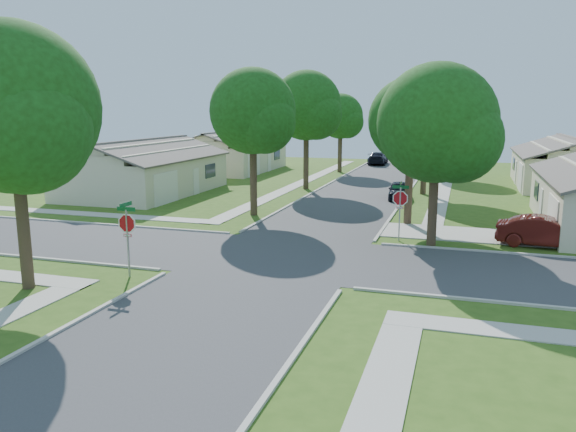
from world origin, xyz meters
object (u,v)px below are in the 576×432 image
(tree_e_mid, at_px, (427,112))
(house_ne_far, at_px, (568,169))
(car_driveway, at_px, (545,232))
(car_curb_east, at_px, (399,190))
(tree_e_near, at_px, (412,124))
(tree_w_far, at_px, (341,118))
(tree_w_mid, at_px, (307,109))
(stop_sign_ne, at_px, (400,201))
(tree_w_near, at_px, (254,115))
(stop_sign_sw, at_px, (127,227))
(tree_e_far, at_px, (436,114))
(tree_ne_corner, at_px, (438,129))
(house_nw_far, at_px, (231,156))
(car_curb_west, at_px, (378,158))
(tree_sw_corner, at_px, (15,116))
(house_nw_near, at_px, (145,174))

(tree_e_mid, xyz_separation_m, house_ne_far, (11.23, 7.99, -4.74))
(car_driveway, xyz_separation_m, car_curb_east, (-8.30, 12.56, -0.09))
(car_driveway, height_order, car_curb_east, car_driveway)
(tree_e_near, distance_m, house_ne_far, 23.30)
(tree_w_far, bearing_deg, tree_w_mid, -89.95)
(stop_sign_ne, bearing_deg, tree_w_near, 155.26)
(tree_w_far, xyz_separation_m, house_ne_far, (20.64, -5.01, -3.99))
(house_ne_far, height_order, car_driveway, house_ne_far)
(tree_e_near, xyz_separation_m, car_driveway, (6.75, -3.51, -4.91))
(stop_sign_sw, xyz_separation_m, tree_e_far, (9.45, 38.71, 3.95))
(tree_ne_corner, bearing_deg, tree_e_far, 93.09)
(stop_sign_sw, height_order, tree_w_mid, tree_w_mid)
(stop_sign_ne, bearing_deg, tree_e_near, 89.32)
(house_nw_far, bearing_deg, tree_w_far, 10.05)
(tree_w_near, bearing_deg, house_ne_far, 44.09)
(house_ne_far, bearing_deg, tree_w_mid, -158.83)
(stop_sign_ne, xyz_separation_m, house_nw_far, (-20.69, 27.30, -0.51))
(stop_sign_sw, bearing_deg, tree_e_near, 55.41)
(car_curb_west, bearing_deg, tree_sw_corner, 81.73)
(tree_e_near, distance_m, car_curb_west, 35.34)
(tree_w_mid, relative_size, car_curb_east, 2.53)
(tree_w_mid, relative_size, house_ne_far, 0.70)
(tree_w_mid, distance_m, car_curb_west, 23.18)
(tree_w_far, xyz_separation_m, tree_sw_corner, (-2.78, -41.00, 0.76))
(tree_w_near, height_order, car_curb_east, tree_w_near)
(tree_sw_corner, relative_size, car_curb_west, 1.87)
(stop_sign_sw, xyz_separation_m, tree_w_near, (0.06, 13.71, 4.08))
(stop_sign_ne, xyz_separation_m, car_driveway, (6.80, 0.80, -1.30))
(tree_e_far, bearing_deg, house_nw_near, -137.50)
(tree_w_mid, xyz_separation_m, tree_sw_corner, (-2.80, -28.00, -0.23))
(stop_sign_ne, relative_size, car_driveway, 0.67)
(car_curb_east, bearing_deg, stop_sign_ne, -89.23)
(stop_sign_sw, relative_size, tree_w_far, 0.37)
(tree_w_far, distance_m, house_nw_far, 12.19)
(tree_e_mid, relative_size, tree_w_near, 1.03)
(tree_e_near, xyz_separation_m, tree_ne_corner, (1.61, -4.80, -0.05))
(car_driveway, bearing_deg, tree_w_near, 84.84)
(tree_e_near, height_order, car_driveway, tree_e_near)
(tree_sw_corner, distance_m, house_ne_far, 43.20)
(house_nw_near, bearing_deg, tree_sw_corner, -68.74)
(tree_w_near, bearing_deg, stop_sign_sw, -90.23)
(house_nw_near, bearing_deg, tree_w_far, 59.18)
(tree_w_mid, bearing_deg, tree_ne_corner, -56.78)
(tree_e_far, xyz_separation_m, house_nw_near, (-20.75, -19.01, -4.46))
(tree_e_mid, height_order, car_driveway, tree_e_mid)
(tree_e_near, distance_m, tree_w_near, 9.41)
(tree_w_far, bearing_deg, tree_e_mid, -54.10)
(tree_e_near, xyz_separation_m, tree_e_mid, (0.01, 12.00, 0.61))
(tree_sw_corner, height_order, car_driveway, tree_sw_corner)
(stop_sign_ne, bearing_deg, car_curb_west, 100.02)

